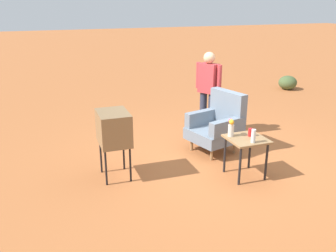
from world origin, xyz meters
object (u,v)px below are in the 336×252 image
at_px(side_table, 246,144).
at_px(soda_can_red, 250,132).
at_px(tv_on_stand, 114,128).
at_px(armchair, 218,124).
at_px(bottle_short_clear, 253,136).
at_px(person_standing, 208,89).
at_px(flower_vase, 231,127).

relative_size(side_table, soda_can_red, 5.08).
distance_m(tv_on_stand, soda_can_red, 2.04).
height_order(armchair, bottle_short_clear, armchair).
height_order(person_standing, bottle_short_clear, person_standing).
bearing_deg(side_table, soda_can_red, 120.30).
height_order(soda_can_red, flower_vase, flower_vase).
bearing_deg(tv_on_stand, soda_can_red, 72.83).
relative_size(armchair, side_table, 1.71).
bearing_deg(armchair, bottle_short_clear, -4.31).
height_order(tv_on_stand, soda_can_red, tv_on_stand).
height_order(armchair, person_standing, person_standing).
distance_m(armchair, bottle_short_clear, 1.26).
height_order(armchair, soda_can_red, armchair).
bearing_deg(soda_can_red, armchair, -179.18).
relative_size(armchair, soda_can_red, 8.69).
xyz_separation_m(armchair, tv_on_stand, (0.39, -1.93, 0.28)).
relative_size(armchair, tv_on_stand, 1.03).
distance_m(armchair, flower_vase, 0.97).
xyz_separation_m(side_table, flower_vase, (-0.16, -0.18, 0.24)).
relative_size(side_table, bottle_short_clear, 3.10).
xyz_separation_m(armchair, flower_vase, (0.89, -0.26, 0.27)).
xyz_separation_m(tv_on_stand, soda_can_red, (0.60, 1.94, -0.10)).
distance_m(tv_on_stand, person_standing, 2.46).
xyz_separation_m(person_standing, flower_vase, (1.71, -0.46, -0.17)).
height_order(side_table, bottle_short_clear, bottle_short_clear).
bearing_deg(person_standing, soda_can_red, -5.73).
xyz_separation_m(bottle_short_clear, soda_can_red, (-0.24, 0.11, -0.04)).
relative_size(person_standing, bottle_short_clear, 8.20).
height_order(armchair, flower_vase, armchair).
bearing_deg(soda_can_red, tv_on_stand, -107.17).
relative_size(person_standing, flower_vase, 6.19).
bearing_deg(side_table, flower_vase, -130.53).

